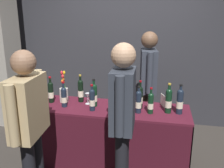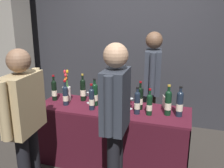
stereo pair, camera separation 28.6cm
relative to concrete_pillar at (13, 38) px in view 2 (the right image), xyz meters
name	(u,v)px [view 2 (the right image)]	position (x,y,z in m)	size (l,w,h in m)	color
ground_plane	(112,163)	(2.13, -0.90, -1.49)	(12.00, 12.00, 0.00)	#38332D
back_partition	(140,35)	(2.13, 0.62, 0.05)	(6.84, 0.12, 3.08)	#2D2D33
concrete_pillar	(13,38)	(0.00, 0.00, 0.00)	(0.47, 0.47, 2.99)	gray
tasting_table	(112,126)	(2.13, -0.90, -0.97)	(1.87, 0.62, 0.77)	#4C1423
featured_wine_bottle	(92,99)	(1.92, -1.04, -0.58)	(0.07, 0.07, 0.32)	#192333
display_bottle_0	(65,95)	(1.55, -0.99, -0.59)	(0.07, 0.07, 0.32)	#192333
display_bottle_1	(180,103)	(2.92, -0.92, -0.57)	(0.08, 0.08, 0.35)	#192333
display_bottle_2	(54,90)	(1.32, -0.88, -0.58)	(0.07, 0.07, 0.34)	black
display_bottle_3	(140,98)	(2.46, -0.84, -0.58)	(0.07, 0.07, 0.34)	black
display_bottle_4	(168,102)	(2.80, -0.92, -0.57)	(0.07, 0.07, 0.35)	black
display_bottle_5	(95,94)	(1.90, -0.89, -0.57)	(0.08, 0.08, 0.35)	black
display_bottle_6	(149,104)	(2.60, -0.98, -0.59)	(0.07, 0.07, 0.31)	black
display_bottle_7	(83,90)	(1.69, -0.77, -0.57)	(0.07, 0.07, 0.36)	black
display_bottle_8	(137,102)	(2.46, -0.99, -0.58)	(0.07, 0.07, 0.32)	#192333
wine_glass_near_vendor	(89,95)	(1.80, -0.84, -0.61)	(0.07, 0.07, 0.14)	silver
wine_glass_mid	(126,97)	(2.26, -0.70, -0.63)	(0.08, 0.08, 0.12)	silver
wine_glass_near_taster	(130,101)	(2.35, -0.88, -0.62)	(0.08, 0.08, 0.13)	silver
flower_vase	(67,91)	(1.48, -0.83, -0.59)	(0.11, 0.11, 0.42)	silver
brochure_stand	(164,102)	(2.74, -0.72, -0.65)	(0.16, 0.01, 0.14)	silver
vendor_presenter	(152,80)	(2.52, -0.27, -0.49)	(0.27, 0.63, 1.66)	#4C4233
taster_foreground_right	(24,115)	(1.55, -1.78, -0.55)	(0.25, 0.62, 1.58)	black
taster_foreground_left	(115,113)	(2.37, -1.52, -0.52)	(0.23, 0.56, 1.63)	black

